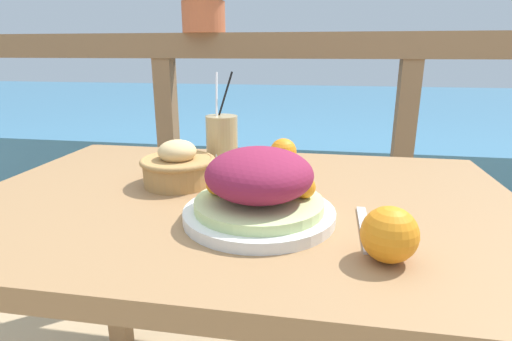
# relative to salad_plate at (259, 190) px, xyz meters

# --- Properties ---
(patio_table) EXTENTS (1.13, 0.76, 0.72)m
(patio_table) POSITION_rel_salad_plate_xyz_m (-0.06, 0.11, -0.15)
(patio_table) COLOR #997047
(patio_table) RESTS_ON ground_plane
(railing_fence) EXTENTS (2.80, 0.08, 1.07)m
(railing_fence) POSITION_rel_salad_plate_xyz_m (-0.06, 0.85, -0.01)
(railing_fence) COLOR brown
(railing_fence) RESTS_ON ground_plane
(sea_backdrop) EXTENTS (12.00, 4.00, 0.51)m
(sea_backdrop) POSITION_rel_salad_plate_xyz_m (-0.06, 3.35, -0.51)
(sea_backdrop) COLOR teal
(sea_backdrop) RESTS_ON ground_plane
(salad_plate) EXTENTS (0.27, 0.27, 0.13)m
(salad_plate) POSITION_rel_salad_plate_xyz_m (0.00, 0.00, 0.00)
(salad_plate) COLOR silver
(salad_plate) RESTS_ON patio_table
(drink_glass) EXTENTS (0.08, 0.09, 0.24)m
(drink_glass) POSITION_rel_salad_plate_xyz_m (-0.14, 0.28, 0.01)
(drink_glass) COLOR tan
(drink_glass) RESTS_ON patio_table
(bread_basket) EXTENTS (0.17, 0.17, 0.10)m
(bread_basket) POSITION_rel_salad_plate_xyz_m (-0.21, 0.16, -0.01)
(bread_basket) COLOR #AD7F47
(bread_basket) RESTS_ON patio_table
(fork) EXTENTS (0.02, 0.18, 0.00)m
(fork) POSITION_rel_salad_plate_xyz_m (0.18, -0.01, -0.05)
(fork) COLOR silver
(fork) RESTS_ON patio_table
(orange_near_basket) EXTENTS (0.08, 0.08, 0.08)m
(orange_near_basket) POSITION_rel_salad_plate_xyz_m (0.20, -0.11, -0.02)
(orange_near_basket) COLOR orange
(orange_near_basket) RESTS_ON patio_table
(orange_near_glass) EXTENTS (0.07, 0.07, 0.07)m
(orange_near_glass) POSITION_rel_salad_plate_xyz_m (0.01, 0.36, -0.02)
(orange_near_glass) COLOR orange
(orange_near_glass) RESTS_ON patio_table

